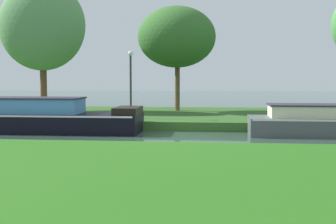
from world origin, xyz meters
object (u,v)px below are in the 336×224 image
Objects in this scene: slate_narrowboat at (322,122)px; lamp_post at (131,76)px; mooring_post_near at (24,114)px; willow_tree_left at (42,26)px; willow_tree_centre at (177,37)px; black_barge at (19,117)px.

lamp_post is (-8.25, 2.50, 1.84)m from slate_narrowboat.
lamp_post is 5.20m from mooring_post_near.
willow_tree_left is 7.82m from willow_tree_centre.
slate_narrowboat is 11.70× the size of mooring_post_near.
mooring_post_near is (1.29, -5.75, -4.63)m from willow_tree_left.
willow_tree_centre is at bearing 49.35° from black_barge.
willow_tree_centre is (7.78, 0.26, -0.68)m from willow_tree_left.
willow_tree_centre is at bearing 1.91° from willow_tree_left.
mooring_post_near is (-6.49, -6.01, -3.95)m from willow_tree_centre.
willow_tree_left is 8.01m from lamp_post.
slate_narrowboat is 1.00× the size of willow_tree_centre.
willow_tree_centre is at bearing 132.06° from slate_narrowboat.
willow_tree_centre is 9.68m from mooring_post_near.
willow_tree_centre is at bearing 69.32° from lamp_post.
slate_narrowboat is (12.65, 0.00, -0.10)m from black_barge.
lamp_post is at bearing -110.68° from willow_tree_centre.
black_barge reaches higher than mooring_post_near.
slate_narrowboat is at bearing -16.85° from lamp_post.
lamp_post is (4.40, 2.50, 1.74)m from black_barge.
willow_tree_left is 14.76× the size of mooring_post_near.
lamp_post reaches higher than slate_narrowboat.
black_barge is 1.72× the size of slate_narrowboat.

